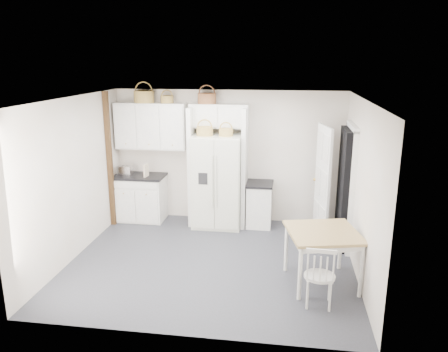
# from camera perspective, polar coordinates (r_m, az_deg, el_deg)

# --- Properties ---
(floor) EXTENTS (4.50, 4.50, 0.00)m
(floor) POSITION_cam_1_polar(r_m,az_deg,el_deg) (7.21, -1.67, -11.04)
(floor) COLOR #303136
(floor) RESTS_ON ground
(ceiling) EXTENTS (4.50, 4.50, 0.00)m
(ceiling) POSITION_cam_1_polar(r_m,az_deg,el_deg) (6.50, -1.84, 10.01)
(ceiling) COLOR white
(ceiling) RESTS_ON wall_back
(wall_back) EXTENTS (4.50, 0.00, 4.50)m
(wall_back) POSITION_cam_1_polar(r_m,az_deg,el_deg) (8.66, 0.55, 2.57)
(wall_back) COLOR beige
(wall_back) RESTS_ON floor
(wall_left) EXTENTS (0.00, 4.00, 4.00)m
(wall_left) POSITION_cam_1_polar(r_m,az_deg,el_deg) (7.46, -19.04, -0.32)
(wall_left) COLOR beige
(wall_left) RESTS_ON floor
(wall_right) EXTENTS (0.00, 4.00, 4.00)m
(wall_right) POSITION_cam_1_polar(r_m,az_deg,el_deg) (6.74, 17.47, -1.79)
(wall_right) COLOR beige
(wall_right) RESTS_ON floor
(refrigerator) EXTENTS (0.93, 0.75, 1.79)m
(refrigerator) POSITION_cam_1_polar(r_m,az_deg,el_deg) (8.41, -0.82, -0.64)
(refrigerator) COLOR silver
(refrigerator) RESTS_ON floor
(base_cab_left) EXTENTS (0.96, 0.60, 0.89)m
(base_cab_left) POSITION_cam_1_polar(r_m,az_deg,el_deg) (9.00, -10.82, -2.87)
(base_cab_left) COLOR silver
(base_cab_left) RESTS_ON floor
(base_cab_right) EXTENTS (0.47, 0.56, 0.83)m
(base_cab_right) POSITION_cam_1_polar(r_m,az_deg,el_deg) (8.55, 4.64, -3.82)
(base_cab_right) COLOR silver
(base_cab_right) RESTS_ON floor
(dining_table) EXTENTS (1.16, 1.16, 0.81)m
(dining_table) POSITION_cam_1_polar(r_m,az_deg,el_deg) (6.55, 12.63, -10.33)
(dining_table) COLOR #A18145
(dining_table) RESTS_ON floor
(windsor_chair) EXTENTS (0.43, 0.40, 0.84)m
(windsor_chair) POSITION_cam_1_polar(r_m,az_deg,el_deg) (6.00, 12.37, -12.65)
(windsor_chair) COLOR silver
(windsor_chair) RESTS_ON floor
(counter_left) EXTENTS (1.00, 0.65, 0.04)m
(counter_left) POSITION_cam_1_polar(r_m,az_deg,el_deg) (8.87, -10.97, -0.02)
(counter_left) COLOR black
(counter_left) RESTS_ON base_cab_left
(counter_right) EXTENTS (0.51, 0.60, 0.04)m
(counter_right) POSITION_cam_1_polar(r_m,az_deg,el_deg) (8.42, 4.70, -1.03)
(counter_right) COLOR black
(counter_right) RESTS_ON base_cab_right
(toaster) EXTENTS (0.30, 0.19, 0.20)m
(toaster) POSITION_cam_1_polar(r_m,az_deg,el_deg) (8.87, -12.79, 0.68)
(toaster) COLOR silver
(toaster) RESTS_ON counter_left
(cookbook_red) EXTENTS (0.04, 0.15, 0.22)m
(cookbook_red) POSITION_cam_1_polar(r_m,az_deg,el_deg) (8.71, -10.21, 0.64)
(cookbook_red) COLOR #B4322D
(cookbook_red) RESTS_ON counter_left
(cookbook_cream) EXTENTS (0.06, 0.17, 0.25)m
(cookbook_cream) POSITION_cam_1_polar(r_m,az_deg,el_deg) (8.70, -10.14, 0.72)
(cookbook_cream) COLOR beige
(cookbook_cream) RESTS_ON counter_left
(basket_upper_b) EXTENTS (0.39, 0.39, 0.23)m
(basket_upper_b) POSITION_cam_1_polar(r_m,az_deg,el_deg) (8.68, -10.41, 10.15)
(basket_upper_b) COLOR #A17A3B
(basket_upper_b) RESTS_ON upper_cabinet
(basket_upper_c) EXTENTS (0.25, 0.25, 0.14)m
(basket_upper_c) POSITION_cam_1_polar(r_m,az_deg,el_deg) (8.55, -7.44, 9.90)
(basket_upper_c) COLOR #A17A3B
(basket_upper_c) RESTS_ON upper_cabinet
(basket_bridge_a) EXTENTS (0.35, 0.35, 0.20)m
(basket_bridge_a) POSITION_cam_1_polar(r_m,az_deg,el_deg) (8.38, -2.25, 10.09)
(basket_bridge_a) COLOR brown
(basket_bridge_a) RESTS_ON bridge_cabinet
(basket_fridge_a) EXTENTS (0.31, 0.31, 0.16)m
(basket_fridge_a) POSITION_cam_1_polar(r_m,az_deg,el_deg) (8.14, -2.53, 5.88)
(basket_fridge_a) COLOR #A17A3B
(basket_fridge_a) RESTS_ON refrigerator
(basket_fridge_b) EXTENTS (0.26, 0.26, 0.14)m
(basket_fridge_b) POSITION_cam_1_polar(r_m,az_deg,el_deg) (8.08, 0.25, 5.74)
(basket_fridge_b) COLOR #A17A3B
(basket_fridge_b) RESTS_ON refrigerator
(upper_cabinet) EXTENTS (1.40, 0.34, 0.90)m
(upper_cabinet) POSITION_cam_1_polar(r_m,az_deg,el_deg) (8.71, -9.48, 6.46)
(upper_cabinet) COLOR silver
(upper_cabinet) RESTS_ON wall_back
(bridge_cabinet) EXTENTS (1.12, 0.34, 0.45)m
(bridge_cabinet) POSITION_cam_1_polar(r_m,az_deg,el_deg) (8.37, -0.62, 7.88)
(bridge_cabinet) COLOR silver
(bridge_cabinet) RESTS_ON wall_back
(fridge_panel_left) EXTENTS (0.08, 0.60, 2.30)m
(fridge_panel_left) POSITION_cam_1_polar(r_m,az_deg,el_deg) (8.52, -4.13, 1.29)
(fridge_panel_left) COLOR silver
(fridge_panel_left) RESTS_ON floor
(fridge_panel_right) EXTENTS (0.08, 0.60, 2.30)m
(fridge_panel_right) POSITION_cam_1_polar(r_m,az_deg,el_deg) (8.36, 2.71, 1.05)
(fridge_panel_right) COLOR silver
(fridge_panel_right) RESTS_ON floor
(trim_post) EXTENTS (0.09, 0.09, 2.60)m
(trim_post) POSITION_cam_1_polar(r_m,az_deg,el_deg) (8.62, -14.71, 2.02)
(trim_post) COLOR black
(trim_post) RESTS_ON floor
(doorway_void) EXTENTS (0.18, 0.85, 2.05)m
(doorway_void) POSITION_cam_1_polar(r_m,az_deg,el_deg) (7.75, 15.55, -1.59)
(doorway_void) COLOR black
(doorway_void) RESTS_ON floor
(door_slab) EXTENTS (0.21, 0.79, 2.05)m
(door_slab) POSITION_cam_1_polar(r_m,az_deg,el_deg) (8.03, 12.72, -0.82)
(door_slab) COLOR white
(door_slab) RESTS_ON floor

